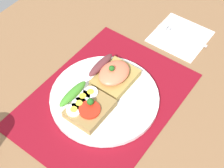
% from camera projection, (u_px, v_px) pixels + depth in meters
% --- Properties ---
extents(ground_plane, '(1.20, 0.90, 0.03)m').
position_uv_depth(ground_plane, '(105.00, 104.00, 0.80)').
color(ground_plane, brown).
extents(placemat, '(0.42, 0.31, 0.00)m').
position_uv_depth(placemat, '(105.00, 100.00, 0.79)').
color(placemat, maroon).
rests_on(placemat, ground_plane).
extents(plate, '(0.26, 0.26, 0.01)m').
position_uv_depth(plate, '(105.00, 98.00, 0.78)').
color(plate, white).
rests_on(plate, placemat).
extents(sandwich_egg_tomato, '(0.10, 0.10, 0.04)m').
position_uv_depth(sandwich_egg_tomato, '(86.00, 105.00, 0.74)').
color(sandwich_egg_tomato, olive).
rests_on(sandwich_egg_tomato, plate).
extents(sandwich_salmon, '(0.10, 0.10, 0.05)m').
position_uv_depth(sandwich_salmon, '(113.00, 74.00, 0.79)').
color(sandwich_salmon, '#A38642').
rests_on(sandwich_salmon, plate).
extents(napkin, '(0.15, 0.14, 0.01)m').
position_uv_depth(napkin, '(180.00, 36.00, 0.93)').
color(napkin, white).
rests_on(napkin, ground_plane).
extents(fork, '(0.02, 0.15, 0.00)m').
position_uv_depth(fork, '(181.00, 34.00, 0.92)').
color(fork, '#B7B7BC').
rests_on(fork, napkin).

